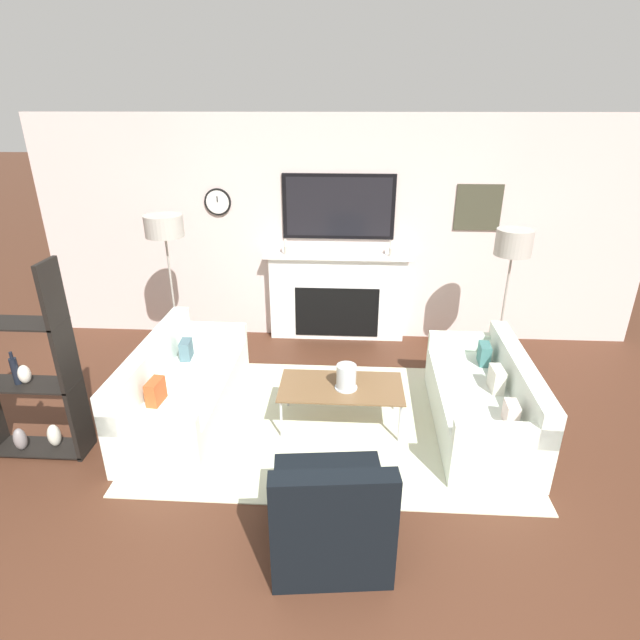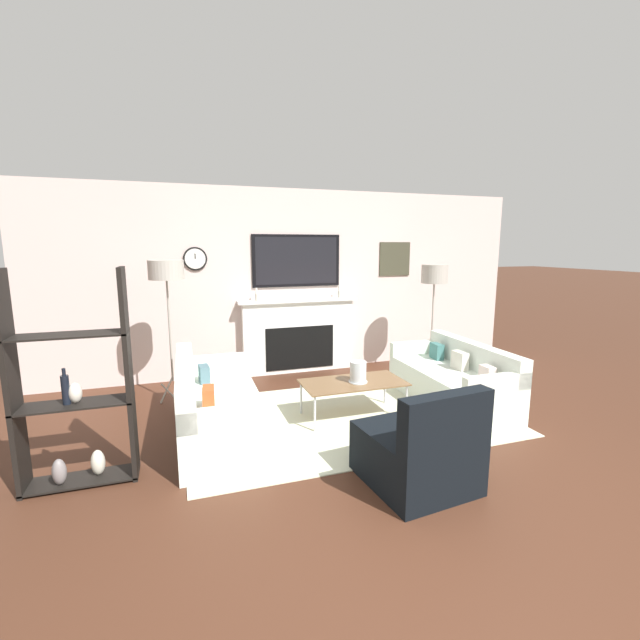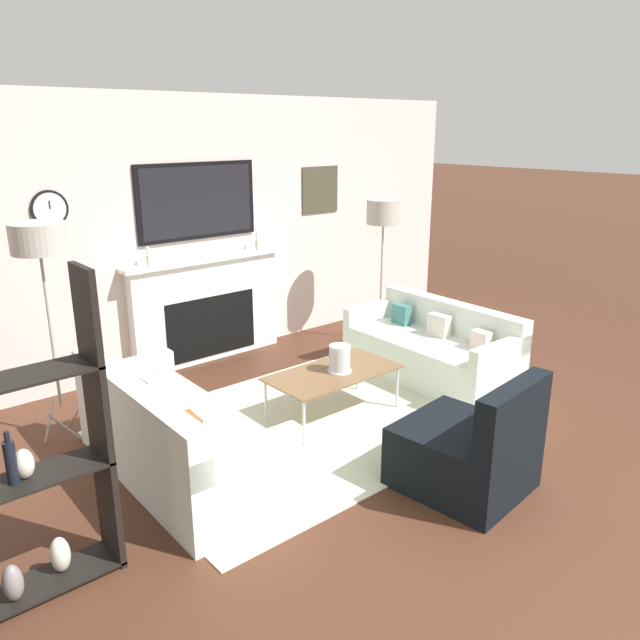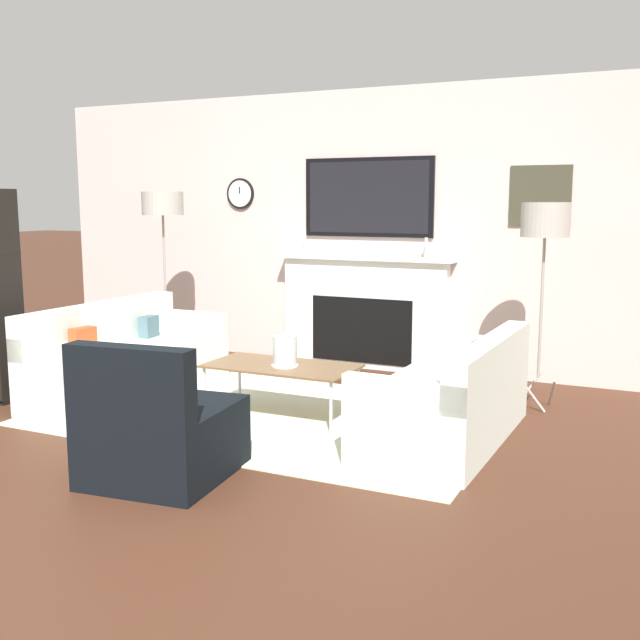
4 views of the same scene
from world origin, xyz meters
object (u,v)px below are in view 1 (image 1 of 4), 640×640
at_px(couch_right, 484,403).
at_px(coffee_table, 341,388).
at_px(hurricane_candle, 346,378).
at_px(couch_left, 183,392).
at_px(floor_lamp_left, 164,229).
at_px(armchair, 330,515).
at_px(shelf_unit, 23,375).
at_px(floor_lamp_right, 513,245).

xyz_separation_m(couch_right, coffee_table, (-1.31, -0.01, 0.11)).
bearing_deg(hurricane_candle, couch_left, 178.68).
bearing_deg(floor_lamp_left, couch_left, -69.99).
bearing_deg(armchair, coffee_table, 88.28).
height_order(couch_right, coffee_table, couch_right).
bearing_deg(shelf_unit, floor_lamp_left, 67.34).
bearing_deg(floor_lamp_left, couch_right, -19.08).
relative_size(couch_right, floor_lamp_left, 1.00).
height_order(couch_left, floor_lamp_left, floor_lamp_left).
bearing_deg(floor_lamp_right, couch_right, -110.10).
height_order(couch_right, armchair, armchair).
relative_size(hurricane_candle, floor_lamp_right, 0.14).
distance_m(armchair, shelf_unit, 2.74).
bearing_deg(coffee_table, couch_right, 0.30).
distance_m(armchair, floor_lamp_right, 3.32).
xyz_separation_m(couch_right, floor_lamp_right, (0.41, 1.11, 1.19)).
xyz_separation_m(couch_left, couch_right, (2.81, -0.00, -0.01)).
xyz_separation_m(floor_lamp_right, shelf_unit, (-4.31, -1.67, -0.71)).
height_order(couch_left, shelf_unit, shelf_unit).
bearing_deg(couch_left, hurricane_candle, -1.32).
xyz_separation_m(couch_left, hurricane_candle, (1.54, -0.04, 0.23)).
bearing_deg(floor_lamp_right, armchair, -124.57).
distance_m(couch_right, shelf_unit, 3.97).
relative_size(couch_left, couch_right, 1.06).
bearing_deg(hurricane_candle, armchair, -93.56).
bearing_deg(coffee_table, hurricane_candle, -32.15).
bearing_deg(coffee_table, couch_left, 179.72).
distance_m(floor_lamp_left, shelf_unit, 1.99).
relative_size(hurricane_candle, shelf_unit, 0.14).
bearing_deg(coffee_table, shelf_unit, -167.98).
bearing_deg(shelf_unit, couch_right, 8.15).
height_order(armchair, shelf_unit, shelf_unit).
relative_size(armchair, hurricane_candle, 3.81).
relative_size(couch_left, shelf_unit, 1.06).
bearing_deg(shelf_unit, couch_left, 26.95).
bearing_deg(floor_lamp_left, armchair, -54.02).
height_order(hurricane_candle, floor_lamp_left, floor_lamp_left).
height_order(armchair, hurricane_candle, armchair).
height_order(armchair, floor_lamp_left, floor_lamp_left).
distance_m(couch_right, coffee_table, 1.32).
xyz_separation_m(hurricane_candle, shelf_unit, (-2.64, -0.52, 0.24)).
relative_size(couch_right, hurricane_candle, 7.38).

